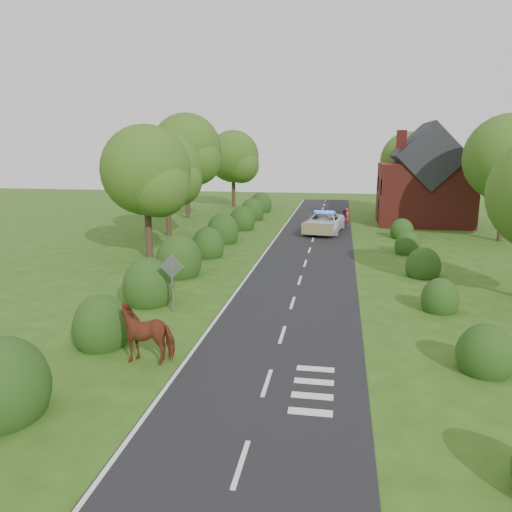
% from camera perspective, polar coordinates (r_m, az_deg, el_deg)
% --- Properties ---
extents(ground, '(120.00, 120.00, 0.00)m').
position_cam_1_polar(ground, '(19.18, 3.03, -9.02)').
color(ground, '#2E4C14').
extents(road, '(6.00, 70.00, 0.02)m').
position_cam_1_polar(road, '(33.55, 6.01, 0.30)').
color(road, black).
rests_on(road, ground).
extents(road_markings, '(4.96, 70.00, 0.01)m').
position_cam_1_polar(road_markings, '(31.66, 2.88, -0.35)').
color(road_markings, white).
rests_on(road_markings, road).
extents(hedgerow_left, '(2.75, 50.41, 3.00)m').
position_cam_1_polar(hedgerow_left, '(31.28, -6.35, 0.79)').
color(hedgerow_left, '#29481C').
rests_on(hedgerow_left, ground).
extents(hedgerow_right, '(2.10, 45.78, 2.10)m').
position_cam_1_polar(hedgerow_right, '(30.02, 18.21, -0.64)').
color(hedgerow_right, '#29481C').
rests_on(hedgerow_right, ground).
extents(tree_left_a, '(5.74, 5.60, 8.38)m').
position_cam_1_polar(tree_left_a, '(31.90, -12.14, 9.14)').
color(tree_left_a, '#332316').
rests_on(tree_left_a, ground).
extents(tree_left_b, '(5.74, 5.60, 8.07)m').
position_cam_1_polar(tree_left_b, '(39.92, -9.89, 9.40)').
color(tree_left_b, '#332316').
rests_on(tree_left_b, ground).
extents(tree_left_c, '(6.97, 6.80, 10.22)m').
position_cam_1_polar(tree_left_c, '(49.80, -7.68, 11.75)').
color(tree_left_c, '#332316').
rests_on(tree_left_c, ground).
extents(tree_left_d, '(6.15, 6.00, 8.89)m').
position_cam_1_polar(tree_left_d, '(58.90, -2.39, 11.06)').
color(tree_left_d, '#332316').
rests_on(tree_left_d, ground).
extents(tree_right_c, '(6.15, 6.00, 8.58)m').
position_cam_1_polar(tree_right_c, '(56.09, 17.37, 10.15)').
color(tree_right_c, '#332316').
rests_on(tree_right_c, ground).
extents(road_sign, '(1.06, 0.08, 2.53)m').
position_cam_1_polar(road_sign, '(21.62, -9.57, -2.09)').
color(road_sign, gray).
rests_on(road_sign, ground).
extents(house, '(8.00, 7.40, 9.17)m').
position_cam_1_polar(house, '(48.43, 18.71, 7.94)').
color(house, maroon).
rests_on(house, ground).
extents(cow, '(2.38, 1.45, 1.60)m').
position_cam_1_polar(cow, '(17.27, -12.21, -8.93)').
color(cow, '#622A11').
rests_on(cow, ground).
extents(police_van, '(3.57, 6.39, 1.83)m').
position_cam_1_polar(police_van, '(41.82, 7.78, 3.81)').
color(police_van, white).
rests_on(police_van, ground).
extents(pedestrian_red, '(0.62, 0.42, 1.66)m').
position_cam_1_polar(pedestrian_red, '(45.41, 10.30, 4.38)').
color(pedestrian_red, '#BB3526').
rests_on(pedestrian_red, ground).
extents(pedestrian_purple, '(0.95, 0.90, 1.56)m').
position_cam_1_polar(pedestrian_purple, '(45.22, 10.04, 4.30)').
color(pedestrian_purple, '#3F1250').
rests_on(pedestrian_purple, ground).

